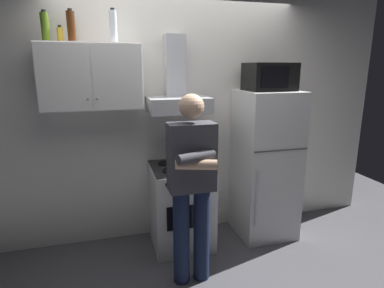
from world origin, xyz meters
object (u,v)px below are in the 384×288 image
(upper_cabinet, at_px, (92,77))
(bottle_rum_dark, at_px, (71,26))
(refrigerator, at_px, (265,165))
(microwave, at_px, (269,77))
(person_standing, at_px, (192,184))
(cooking_pot, at_px, (196,163))
(bottle_spice_jar, at_px, (60,35))
(stove_oven, at_px, (181,206))
(bottle_vodka_clear, at_px, (113,26))
(bottle_olive_oil, at_px, (45,27))
(range_hood, at_px, (177,92))

(upper_cabinet, bearing_deg, bottle_rum_dark, 174.71)
(refrigerator, distance_m, microwave, 0.94)
(person_standing, bearing_deg, microwave, 32.00)
(upper_cabinet, height_order, microwave, upper_cabinet)
(refrigerator, xyz_separation_m, person_standing, (-1.00, -0.61, 0.10))
(person_standing, relative_size, bottle_rum_dark, 5.86)
(upper_cabinet, xyz_separation_m, bottle_rum_dark, (-0.14, 0.01, 0.43))
(person_standing, xyz_separation_m, cooking_pot, (0.18, 0.49, 0.02))
(upper_cabinet, height_order, bottle_rum_dark, bottle_rum_dark)
(bottle_rum_dark, bearing_deg, refrigerator, -4.16)
(cooking_pot, bearing_deg, microwave, 9.57)
(person_standing, height_order, bottle_spice_jar, bottle_spice_jar)
(cooking_pot, bearing_deg, bottle_spice_jar, 166.63)
(upper_cabinet, height_order, stove_oven, upper_cabinet)
(refrigerator, height_order, bottle_rum_dark, bottle_rum_dark)
(stove_oven, bearing_deg, bottle_rum_dark, 171.64)
(bottle_spice_jar, bearing_deg, upper_cabinet, -7.98)
(refrigerator, bearing_deg, microwave, 90.90)
(microwave, xyz_separation_m, bottle_spice_jar, (-1.99, 0.14, 0.38))
(bottle_vodka_clear, bearing_deg, person_standing, -52.82)
(upper_cabinet, relative_size, cooking_pot, 3.06)
(person_standing, distance_m, cooking_pot, 0.52)
(upper_cabinet, xyz_separation_m, microwave, (1.75, -0.11, -0.01))
(microwave, relative_size, bottle_vodka_clear, 1.63)
(upper_cabinet, relative_size, microwave, 1.88)
(upper_cabinet, height_order, bottle_olive_oil, bottle_olive_oil)
(bottle_vodka_clear, bearing_deg, upper_cabinet, 172.94)
(upper_cabinet, distance_m, bottle_spice_jar, 0.44)
(stove_oven, bearing_deg, bottle_spice_jar, 171.31)
(stove_oven, xyz_separation_m, bottle_vodka_clear, (-0.58, 0.10, 1.76))
(refrigerator, distance_m, bottle_olive_oil, 2.51)
(person_standing, xyz_separation_m, bottle_olive_oil, (-1.10, 0.71, 1.27))
(person_standing, distance_m, bottle_vodka_clear, 1.56)
(stove_oven, distance_m, cooking_pot, 0.52)
(stove_oven, xyz_separation_m, person_standing, (-0.05, -0.61, 0.47))
(upper_cabinet, bearing_deg, microwave, -3.48)
(person_standing, relative_size, bottle_spice_jar, 11.41)
(range_hood, height_order, bottle_spice_jar, bottle_spice_jar)
(upper_cabinet, relative_size, bottle_rum_dark, 3.22)
(bottle_spice_jar, bearing_deg, refrigerator, -4.55)
(stove_oven, relative_size, cooking_pot, 2.97)
(stove_oven, height_order, bottle_spice_jar, bottle_spice_jar)
(cooking_pot, bearing_deg, bottle_vodka_clear, 163.05)
(stove_oven, height_order, bottle_olive_oil, bottle_olive_oil)
(stove_oven, distance_m, microwave, 1.62)
(range_hood, distance_m, person_standing, 1.01)
(refrigerator, xyz_separation_m, microwave, (-0.00, 0.02, 0.94))
(bottle_spice_jar, distance_m, bottle_rum_dark, 0.12)
(microwave, relative_size, bottle_spice_jar, 3.34)
(microwave, bearing_deg, cooking_pot, -170.43)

